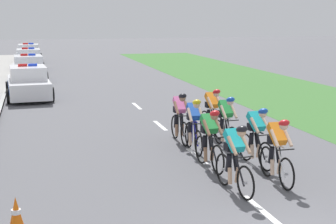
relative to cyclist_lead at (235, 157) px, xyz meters
name	(u,v)px	position (x,y,z in m)	size (l,w,h in m)	color
grass_verge	(308,99)	(7.98, 10.58, -0.78)	(7.00, 60.00, 0.01)	#3D7033
lane_markings_centre	(197,156)	(0.13, 2.94, -0.78)	(0.14, 17.60, 0.01)	white
cyclist_lead	(235,157)	(0.00, 0.00, 0.00)	(0.45, 1.72, 1.56)	black
cyclist_second	(277,150)	(1.16, 0.32, 0.00)	(0.42, 1.72, 1.56)	black
cyclist_third	(210,138)	(0.06, 1.74, 0.00)	(0.44, 1.72, 1.56)	black
cyclist_fourth	(257,135)	(1.29, 1.69, 0.00)	(0.45, 1.72, 1.56)	black
cyclist_fifth	(194,124)	(0.18, 3.35, 0.00)	(0.42, 1.72, 1.56)	black
cyclist_sixth	(226,121)	(1.20, 3.52, 0.00)	(0.42, 1.72, 1.56)	black
cyclist_seventh	(180,117)	(0.11, 4.49, 0.00)	(0.42, 1.72, 1.56)	black
cyclist_eighth	(212,112)	(1.33, 5.02, 0.00)	(0.45, 1.72, 1.56)	black
police_car_nearest	(28,83)	(-4.25, 14.34, -0.11)	(2.18, 4.49, 1.59)	white
police_car_second	(29,69)	(-4.25, 20.92, -0.11)	(2.12, 4.46, 1.59)	silver
police_car_third	(29,60)	(-4.25, 27.11, -0.11)	(2.03, 4.42, 1.59)	silver
police_car_furthest	(29,54)	(-4.25, 33.44, -0.11)	(2.12, 4.46, 1.59)	silver
traffic_cone_near	(16,215)	(-4.45, -0.87, -0.48)	(0.36, 0.36, 0.64)	black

